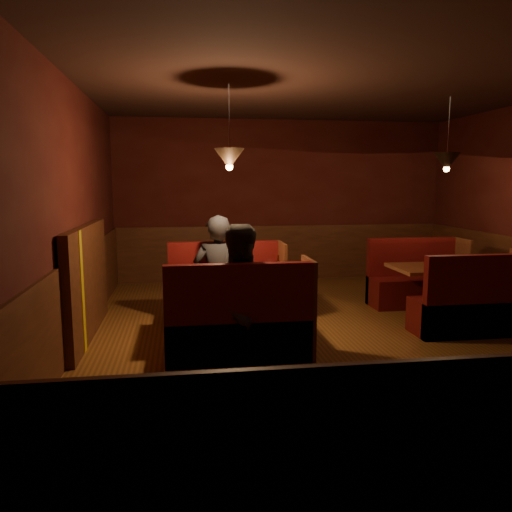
{
  "coord_description": "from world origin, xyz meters",
  "views": [
    {
      "loc": [
        -1.83,
        -5.49,
        1.79
      ],
      "look_at": [
        -0.99,
        0.11,
        0.95
      ],
      "focal_mm": 35.0,
      "sensor_mm": 36.0,
      "label": 1
    }
  ],
  "objects": [
    {
      "name": "diner_b",
      "position": [
        -1.2,
        -0.59,
        0.86
      ],
      "size": [
        1.0,
        0.87,
        1.73
      ],
      "primitive_type": "imported",
      "rotation": [
        0.0,
        0.0,
        0.3
      ],
      "color": "black",
      "rests_on": "ground"
    },
    {
      "name": "second_bench_far",
      "position": [
        1.56,
        1.26,
        0.31
      ],
      "size": [
        1.37,
        0.51,
        0.98
      ],
      "color": "#400E10",
      "rests_on": "ground"
    },
    {
      "name": "main_table",
      "position": [
        -1.27,
        0.11,
        0.56
      ],
      "size": [
        1.36,
        0.82,
        0.95
      ],
      "color": "brown",
      "rests_on": "ground"
    },
    {
      "name": "main_bench_near",
      "position": [
        -1.26,
        -0.66,
        0.32
      ],
      "size": [
        1.49,
        0.53,
        1.02
      ],
      "color": "#400E10",
      "rests_on": "ground"
    },
    {
      "name": "second_table",
      "position": [
        1.53,
        0.52,
        0.52
      ],
      "size": [
        1.24,
        0.79,
        0.7
      ],
      "color": "brown",
      "rests_on": "ground"
    },
    {
      "name": "diner_a",
      "position": [
        -1.38,
        0.69,
        0.87
      ],
      "size": [
        0.69,
        0.51,
        1.74
      ],
      "primitive_type": "imported",
      "rotation": [
        0.0,
        0.0,
        2.98
      ],
      "color": "black",
      "rests_on": "ground"
    },
    {
      "name": "room",
      "position": [
        -0.28,
        0.04,
        1.05
      ],
      "size": [
        6.02,
        7.02,
        2.92
      ],
      "color": "#522E13",
      "rests_on": "ground"
    },
    {
      "name": "main_bench_far",
      "position": [
        -1.26,
        0.88,
        0.32
      ],
      "size": [
        1.49,
        0.53,
        1.02
      ],
      "color": "#400E10",
      "rests_on": "ground"
    },
    {
      "name": "second_bench_near",
      "position": [
        1.56,
        -0.22,
        0.31
      ],
      "size": [
        1.37,
        0.51,
        0.98
      ],
      "color": "#400E10",
      "rests_on": "ground"
    }
  ]
}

